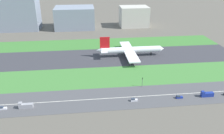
# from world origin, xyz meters

# --- Properties ---
(ground_plane) EXTENTS (800.00, 800.00, 0.00)m
(ground_plane) POSITION_xyz_m (0.00, 0.00, 0.00)
(ground_plane) COLOR #5B564C
(runway) EXTENTS (280.00, 46.00, 0.10)m
(runway) POSITION_xyz_m (0.00, 0.00, 0.05)
(runway) COLOR #38383D
(runway) RESTS_ON ground_plane
(grass_median_north) EXTENTS (280.00, 36.00, 0.10)m
(grass_median_north) POSITION_xyz_m (0.00, 41.00, 0.05)
(grass_median_north) COLOR #3D7A33
(grass_median_north) RESTS_ON ground_plane
(grass_median_south) EXTENTS (280.00, 36.00, 0.10)m
(grass_median_south) POSITION_xyz_m (0.00, -41.00, 0.05)
(grass_median_south) COLOR #427F38
(grass_median_south) RESTS_ON ground_plane
(highway) EXTENTS (280.00, 28.00, 0.10)m
(highway) POSITION_xyz_m (0.00, -73.00, 0.05)
(highway) COLOR #4C4C4F
(highway) RESTS_ON ground_plane
(highway_centerline) EXTENTS (266.00, 0.50, 0.01)m
(highway_centerline) POSITION_xyz_m (0.00, -73.00, 0.11)
(highway_centerline) COLOR silver
(highway_centerline) RESTS_ON highway
(airliner) EXTENTS (65.00, 56.00, 19.70)m
(airliner) POSITION_xyz_m (35.79, 0.00, 6.23)
(airliner) COLOR white
(airliner) RESTS_ON runway
(car_5) EXTENTS (4.40, 1.80, 2.00)m
(car_5) POSITION_xyz_m (-56.62, -78.00, 0.92)
(car_5) COLOR silver
(car_5) RESTS_ON highway
(car_2) EXTENTS (4.40, 1.80, 2.00)m
(car_2) POSITION_xyz_m (54.52, -78.00, 0.92)
(car_2) COLOR navy
(car_2) RESTS_ON highway
(car_4) EXTENTS (4.40, 1.80, 2.00)m
(car_4) POSITION_xyz_m (24.32, -78.00, 0.92)
(car_4) COLOR silver
(car_4) RESTS_ON highway
(truck_1) EXTENTS (8.40, 2.50, 4.00)m
(truck_1) POSITION_xyz_m (-43.04, -78.00, 1.67)
(truck_1) COLOR #99999E
(truck_1) RESTS_ON highway
(truck_0) EXTENTS (8.40, 2.50, 4.00)m
(truck_0) POSITION_xyz_m (73.59, -78.00, 1.67)
(truck_0) COLOR navy
(truck_0) RESTS_ON highway
(traffic_light) EXTENTS (0.36, 0.50, 7.20)m
(traffic_light) POSITION_xyz_m (34.03, -60.01, 4.29)
(traffic_light) COLOR #4C4C51
(traffic_light) RESTS_ON highway
(terminal_building) EXTENTS (48.95, 32.72, 45.65)m
(terminal_building) POSITION_xyz_m (-90.00, 114.00, 22.83)
(terminal_building) COLOR gray
(terminal_building) RESTS_ON ground_plane
(hangar_building) EXTENTS (52.14, 39.43, 28.23)m
(hangar_building) POSITION_xyz_m (-18.53, 114.00, 14.11)
(hangar_building) COLOR gray
(hangar_building) RESTS_ON ground_plane
(office_tower) EXTENTS (38.54, 28.56, 27.29)m
(office_tower) POSITION_xyz_m (63.14, 114.00, 13.64)
(office_tower) COLOR beige
(office_tower) RESTS_ON ground_plane
(fuel_tank_west) EXTENTS (19.69, 19.69, 15.41)m
(fuel_tank_west) POSITION_xyz_m (-10.76, 159.00, 7.71)
(fuel_tank_west) COLOR silver
(fuel_tank_west) RESTS_ON ground_plane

